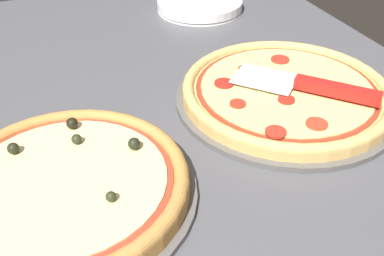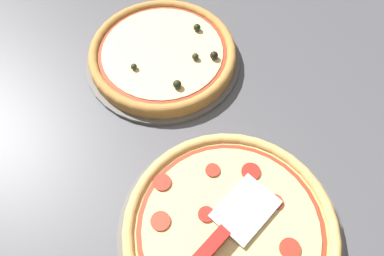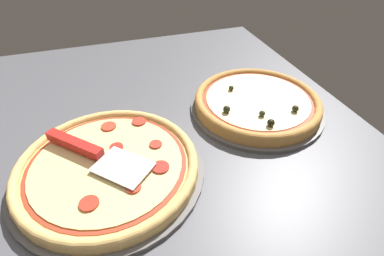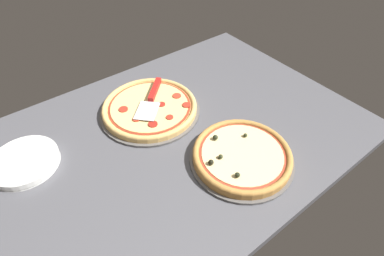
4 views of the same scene
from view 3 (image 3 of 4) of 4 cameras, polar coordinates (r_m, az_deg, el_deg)
ground_plane at (r=68.05cm, az=-1.29°, el=-7.37°), size 144.08×98.02×3.60cm
pizza_pan_front at (r=66.08cm, az=-15.52°, el=-8.11°), size 40.00×40.00×1.00cm
pizza_front at (r=64.75cm, az=-15.78°, el=-6.94°), size 37.60×37.60×2.78cm
pizza_pan_back at (r=83.60cm, az=12.11°, el=3.71°), size 35.62×35.62×1.00cm
pizza_back at (r=82.37cm, az=12.31°, el=4.96°), size 33.48×33.48×4.42cm
serving_spatula at (r=66.65cm, az=-19.60°, el=-3.82°), size 21.87×21.31×2.00cm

